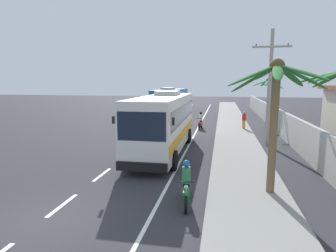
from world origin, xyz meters
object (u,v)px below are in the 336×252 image
Objects in this scene: coach_bus_far_lane at (171,100)px; palm_nearest at (276,96)px; motorcycle_trailing at (200,122)px; motorcycle_beside_bus at (186,187)px; pedestrian_midwalk at (244,120)px; palm_third at (269,90)px; utility_pole_mid at (270,86)px; coach_bus_foreground at (164,121)px.

palm_nearest reaches higher than coach_bus_far_lane.
coach_bus_far_lane is at bearing 111.92° from motorcycle_trailing.
coach_bus_far_lane reaches higher than motorcycle_trailing.
pedestrian_midwalk reaches higher than motorcycle_beside_bus.
palm_third is at bearing -48.53° from coach_bus_far_lane.
coach_bus_far_lane reaches higher than pedestrian_midwalk.
palm_nearest is at bearing -72.29° from coach_bus_far_lane.
coach_bus_far_lane is 16.33m from pedestrian_midwalk.
coach_bus_far_lane is 31.17m from motorcycle_beside_bus.
pedestrian_midwalk is 16.01m from palm_nearest.
palm_third is at bearing 82.25° from palm_nearest.
palm_third is at bearing 81.79° from utility_pole_mid.
utility_pole_mid is (10.50, -19.73, 2.31)m from coach_bus_far_lane.
palm_nearest is (3.98, -15.90, 3.29)m from motorcycle_trailing.
coach_bus_far_lane is 17.42m from palm_third.
motorcycle_trailing is 16.72m from palm_nearest.
utility_pole_mid is at bearing 67.78° from motorcycle_beside_bus.
coach_bus_far_lane is 14.27m from motorcycle_trailing.
coach_bus_far_lane is 6.42× the size of motorcycle_trailing.
coach_bus_far_lane is 22.47m from utility_pole_mid.
coach_bus_foreground is 5.44× the size of motorcycle_trailing.
coach_bus_far_lane is at bearing 107.71° from palm_nearest.
utility_pole_mid reaches higher than palm_third.
motorcycle_trailing is 0.37× the size of palm_nearest.
palm_nearest is (9.29, -29.09, 2.03)m from coach_bus_far_lane.
pedestrian_midwalk is 0.33× the size of palm_third.
motorcycle_trailing is 1.21× the size of pedestrian_midwalk.
coach_bus_foreground is at bearing -172.49° from pedestrian_midwalk.
palm_third is at bearing 72.93° from motorcycle_beside_bus.
pedestrian_midwalk is 3.48m from palm_third.
coach_bus_far_lane is at bearing 101.26° from motorcycle_beside_bus.
coach_bus_foreground is 2.00× the size of palm_nearest.
palm_nearest is at bearing -75.94° from motorcycle_trailing.
motorcycle_beside_bus is at bearing -152.63° from pedestrian_midwalk.
motorcycle_trailing is 4.06m from pedestrian_midwalk.
coach_bus_far_lane is 7.77× the size of pedestrian_midwalk.
utility_pole_mid is at bearing 82.59° from palm_nearest.
motorcycle_beside_bus is at bearing -107.07° from palm_third.
palm_third is (11.48, -12.98, 1.80)m from coach_bus_far_lane.
utility_pole_mid is 6.83m from palm_third.
coach_bus_far_lane is 30.60m from palm_nearest.
palm_nearest reaches higher than motorcycle_trailing.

